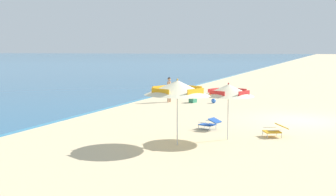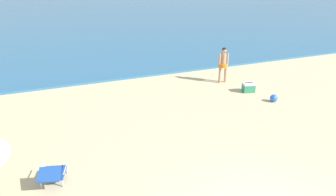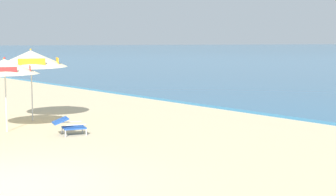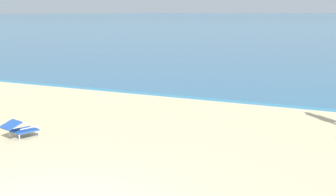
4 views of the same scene
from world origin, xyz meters
name	(u,v)px [view 4 (image 4 of 4)]	position (x,y,z in m)	size (l,w,h in m)	color
lounge_chair_beside_umbrella	(20,128)	(-3.77, 3.36, 0.28)	(0.76, 0.98, 0.51)	#1E4799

